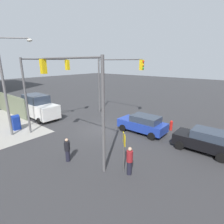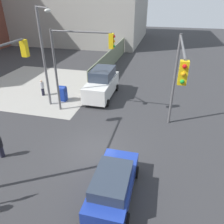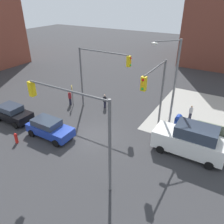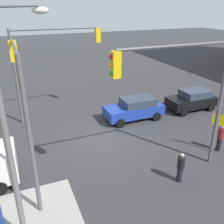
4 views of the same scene
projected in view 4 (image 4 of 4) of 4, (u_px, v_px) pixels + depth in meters
name	position (u px, v px, depth m)	size (l,w,h in m)	color
ground_plane	(103.00, 139.00, 15.87)	(120.00, 120.00, 0.00)	#333335
traffic_signal_nw_corner	(184.00, 85.00, 10.97)	(5.96, 0.36, 6.50)	#59595B
traffic_signal_se_corner	(50.00, 55.00, 17.06)	(6.24, 0.36, 6.50)	#59595B
traffic_signal_ne_corner	(21.00, 93.00, 10.18)	(0.36, 4.85, 6.50)	#59595B
street_lamp_corner	(13.00, 120.00, 7.57)	(2.00, 2.05, 8.00)	slate
warning_sign_two_way	(217.00, 127.00, 13.89)	(0.48, 0.48, 2.40)	#4C4C4C
fire_hydrant	(141.00, 100.00, 20.99)	(0.26, 0.26, 0.94)	red
hatchback_black	(192.00, 100.00, 20.03)	(3.88, 2.02, 1.62)	black
sedan_blue	(135.00, 108.00, 18.37)	(4.28, 2.02, 1.62)	#1E389E
pedestrian_crossing	(181.00, 167.00, 11.85)	(0.36, 0.36, 1.57)	black
pedestrian_walking_north	(220.00, 137.00, 14.35)	(0.36, 0.36, 1.68)	maroon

